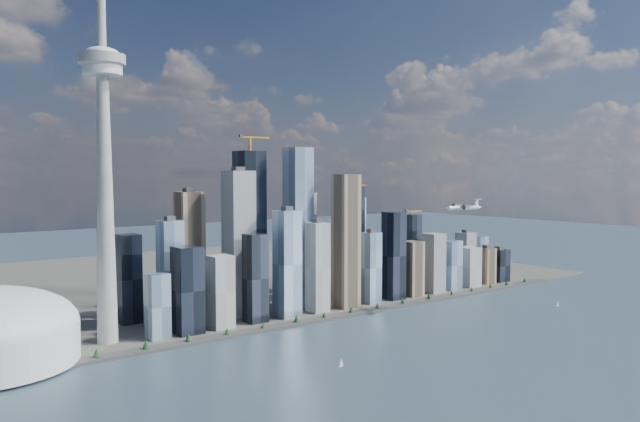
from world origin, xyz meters
TOP-DOWN VIEW (x-y plane):
  - ground at (0.00, 0.00)m, footprint 4000.00×4000.00m
  - seawall at (0.00, 250.00)m, footprint 1100.00×22.00m
  - land at (0.00, 700.00)m, footprint 1400.00×900.00m
  - shoreline_trees at (0.00, 250.00)m, footprint 960.53×7.20m
  - skyscraper_cluster at (59.61, 336.81)m, footprint 736.00×142.00m
  - needle_tower at (-300.00, 310.00)m, footprint 56.00×56.00m
  - airplane at (206.80, 166.49)m, footprint 69.92×62.08m
  - sailboat_west at (-122.30, 63.19)m, footprint 7.41×2.20m
  - sailboat_east at (360.41, 97.42)m, footprint 7.32×2.21m

SIDE VIEW (x-z plane):
  - ground at x=0.00m, z-range 0.00..0.00m
  - land at x=0.00m, z-range 0.00..3.00m
  - seawall at x=0.00m, z-range 0.00..4.00m
  - sailboat_east at x=360.41m, z-range -1.82..8.34m
  - sailboat_west at x=-122.30m, z-range -1.85..8.45m
  - shoreline_trees at x=0.00m, z-range 4.38..13.18m
  - skyscraper_cluster at x=59.61m, z-range -51.63..222.38m
  - airplane at x=206.80m, z-range 154.59..171.66m
  - needle_tower at x=-300.00m, z-range -39.41..511.09m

